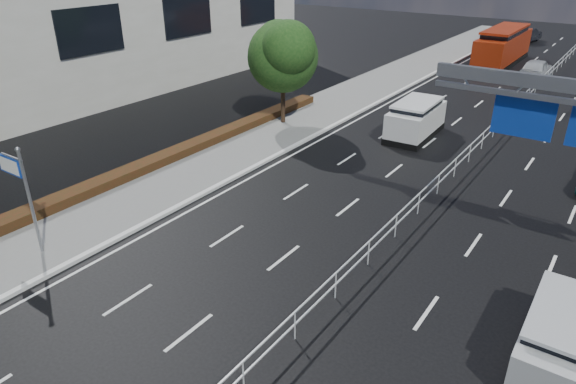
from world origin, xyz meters
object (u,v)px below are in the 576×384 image
Objects in this scene: red_bus at (503,45)px; near_car_dark at (528,35)px; white_minivan at (416,119)px; toilet_sign at (19,181)px; silver_minivan at (561,339)px; near_car_silver at (536,69)px.

red_bus reaches higher than near_car_dark.
white_minivan is 39.49m from near_car_dark.
toilet_sign is 18.31m from silver_minivan.
red_bus is (-1.16, 24.56, 0.72)m from white_minivan.
near_car_dark is 56.60m from silver_minivan.
white_minivan is at bearing -87.23° from red_bus.
white_minivan is (6.92, 20.66, -1.87)m from toilet_sign.
silver_minivan is at bearing 103.36° from near_car_silver.
red_bus reaches higher than near_car_silver.
toilet_sign reaches higher than red_bus.
near_car_dark is at bearing 102.33° from silver_minivan.
red_bus is 6.10m from near_car_silver.
near_car_dark is (-0.71, 14.88, -0.97)m from red_bus.
white_minivan is at bearing 100.16° from near_car_dark.
near_car_dark is (5.05, 60.10, -2.11)m from toilet_sign.
silver_minivan is (11.76, -40.33, -0.88)m from red_bus.
toilet_sign is 0.97× the size of silver_minivan.
silver_minivan is (12.47, -55.21, 0.08)m from near_car_dark.
white_minivan reaches higher than near_car_dark.
toilet_sign is 0.38× the size of red_bus.
silver_minivan is (17.52, 4.89, -2.03)m from toilet_sign.
near_car_silver is 1.13× the size of silver_minivan.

